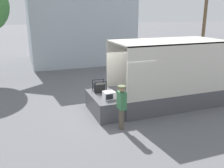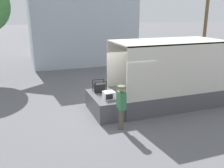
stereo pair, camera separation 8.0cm
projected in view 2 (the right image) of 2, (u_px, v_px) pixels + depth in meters
The scene contains 8 objects.
ground_plane at pixel (116, 111), 11.32m from camera, with size 160.00×160.00×0.00m, color slate.
box_truck at pixel (192, 84), 12.40m from camera, with size 7.08×2.45×3.09m.
tailgate_deck at pixel (104, 104), 11.02m from camera, with size 1.11×2.33×0.82m, color #4C4C51.
microwave at pixel (109, 95), 10.45m from camera, with size 0.47×0.43×0.32m.
portable_generator at pixel (100, 87), 11.34m from camera, with size 0.56×0.44×0.55m.
worker_person at pixel (121, 103), 9.33m from camera, with size 0.31×0.44×1.73m.
house_backdrop at pixel (79, 3), 21.43m from camera, with size 8.95×6.52×9.94m.
utility_pole at pixel (207, 11), 20.41m from camera, with size 1.80×0.28×8.40m.
Camera 2 is at (-3.74, -9.82, 4.38)m, focal length 40.00 mm.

